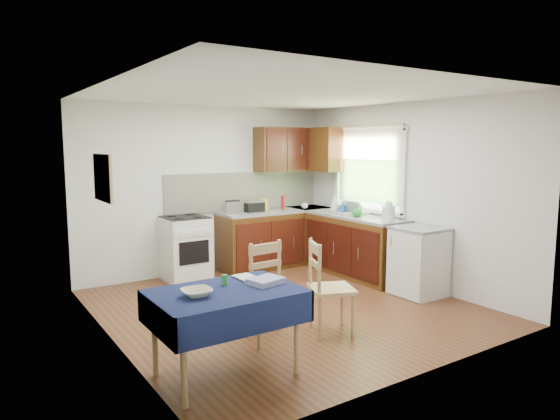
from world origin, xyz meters
TOP-DOWN VIEW (x-y plane):
  - floor at (0.00, 0.00)m, footprint 4.20×4.20m
  - ceiling at (0.00, 0.00)m, footprint 4.00×4.20m
  - wall_back at (0.00, 2.10)m, footprint 4.00×0.02m
  - wall_front at (0.00, -2.10)m, footprint 4.00×0.02m
  - wall_left at (-2.00, 0.00)m, footprint 0.02×4.20m
  - wall_right at (2.00, 0.00)m, footprint 0.02×4.20m
  - base_cabinets at (1.36, 1.26)m, footprint 1.90×2.30m
  - worktop_back at (1.05, 1.80)m, footprint 1.90×0.60m
  - worktop_right at (1.70, 0.65)m, footprint 0.60×1.70m
  - worktop_corner at (1.70, 1.80)m, footprint 0.60×0.60m
  - splashback at (0.65, 2.08)m, footprint 2.70×0.02m
  - upper_cabinets at (1.52, 1.80)m, footprint 1.20×0.85m
  - stove at (-0.50, 1.80)m, footprint 0.60×0.61m
  - window at (1.97, 0.70)m, footprint 0.04×1.48m
  - fridge at (1.70, -0.55)m, footprint 0.58×0.60m
  - corkboard at (-1.97, 0.30)m, footprint 0.04×0.62m
  - dining_table at (-1.40, -1.21)m, footprint 1.21×0.82m
  - chair_far at (-0.67, -0.49)m, footprint 0.46×0.46m
  - chair_near at (-0.09, -0.92)m, footprint 0.55×0.55m
  - toaster at (0.22, 1.72)m, footprint 0.28×0.17m
  - sandwich_press at (0.64, 1.84)m, footprint 0.30×0.26m
  - sauce_bottle at (1.14, 1.75)m, footprint 0.05×0.05m
  - yellow_packet at (0.87, 1.91)m, footprint 0.15×0.13m
  - dish_rack at (1.74, 0.78)m, footprint 0.42×0.32m
  - kettle at (1.66, -0.04)m, footprint 0.17×0.17m
  - cup at (1.51, 1.67)m, footprint 0.12×0.12m
  - soap_bottle_a at (1.60, 1.03)m, footprint 0.14×0.14m
  - soap_bottle_b at (1.66, 0.91)m, footprint 0.11×0.10m
  - soap_bottle_c at (1.60, 0.52)m, footprint 0.18×0.18m
  - plate_bowl at (-1.67, -1.22)m, footprint 0.25×0.25m
  - book at (-1.16, -0.97)m, footprint 0.17×0.23m
  - spice_jar at (-1.34, -1.07)m, footprint 0.05×0.05m
  - tea_towel at (-1.02, -1.22)m, footprint 0.32×0.27m

SIDE VIEW (x-z plane):
  - floor at x=0.00m, z-range 0.00..0.00m
  - base_cabinets at x=1.36m, z-range 0.00..0.86m
  - fridge at x=1.70m, z-range 0.00..0.88m
  - stove at x=-0.50m, z-range 0.00..0.92m
  - chair_near at x=-0.09m, z-range 0.03..0.99m
  - chair_far at x=-0.67m, z-range 0.03..0.99m
  - dining_table at x=-1.40m, z-range 0.26..0.99m
  - book at x=-1.16m, z-range 0.73..0.75m
  - tea_towel at x=-1.02m, z-range 0.73..0.78m
  - plate_bowl at x=-1.67m, z-range 0.73..0.79m
  - spice_jar at x=-1.34m, z-range 0.73..0.83m
  - worktop_back at x=1.05m, z-range 0.86..0.90m
  - worktop_right at x=1.70m, z-range 0.86..0.90m
  - worktop_corner at x=1.70m, z-range 0.86..0.90m
  - dish_rack at x=1.74m, z-range 0.82..1.02m
  - cup at x=1.51m, z-range 0.90..0.99m
  - sandwich_press at x=0.64m, z-range 0.90..1.07m
  - yellow_packet at x=0.87m, z-range 0.90..1.07m
  - soap_bottle_b at x=1.66m, z-range 0.90..1.08m
  - soap_bottle_c at x=1.60m, z-range 0.90..1.08m
  - toaster at x=0.22m, z-range 0.89..1.11m
  - sauce_bottle at x=1.14m, z-range 0.90..1.13m
  - kettle at x=1.66m, z-range 0.88..1.17m
  - soap_bottle_a at x=1.60m, z-range 0.90..1.18m
  - splashback at x=0.65m, z-range 0.90..1.50m
  - wall_back at x=0.00m, z-range 0.00..2.50m
  - wall_front at x=0.00m, z-range 0.00..2.50m
  - wall_left at x=-2.00m, z-range 0.00..2.50m
  - wall_right at x=2.00m, z-range 0.00..2.50m
  - corkboard at x=-1.97m, z-range 1.36..1.83m
  - window at x=1.97m, z-range 1.02..2.28m
  - upper_cabinets at x=1.52m, z-range 1.50..2.20m
  - ceiling at x=0.00m, z-range 2.49..2.51m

